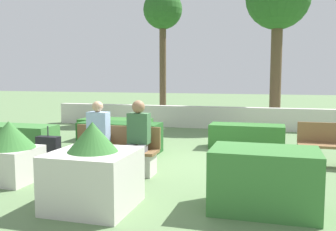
% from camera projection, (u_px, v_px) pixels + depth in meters
% --- Properties ---
extents(ground_plane, '(60.00, 60.00, 0.00)m').
position_uv_depth(ground_plane, '(173.00, 162.00, 7.73)').
color(ground_plane, '#607F51').
extents(perimeter_wall, '(11.39, 0.30, 0.74)m').
position_uv_depth(perimeter_wall, '(213.00, 117.00, 12.60)').
color(perimeter_wall, beige).
rests_on(perimeter_wall, ground_plane).
extents(bench_front, '(1.67, 0.48, 0.84)m').
position_uv_depth(bench_front, '(113.00, 155.00, 6.84)').
color(bench_front, brown).
rests_on(bench_front, ground_plane).
extents(person_seated_man, '(0.38, 0.64, 1.31)m').
position_uv_depth(person_seated_man, '(95.00, 134.00, 6.74)').
color(person_seated_man, '#515B70').
rests_on(person_seated_man, ground_plane).
extents(person_seated_woman, '(0.38, 0.64, 1.34)m').
position_uv_depth(person_seated_woman, '(137.00, 135.00, 6.53)').
color(person_seated_woman, slate).
rests_on(person_seated_woman, ground_plane).
extents(hedge_block_near_left, '(1.78, 0.73, 0.59)m').
position_uv_depth(hedge_block_near_left, '(247.00, 136.00, 9.11)').
color(hedge_block_near_left, '#33702D').
rests_on(hedge_block_near_left, ground_plane).
extents(hedge_block_near_right, '(1.78, 0.69, 0.72)m').
position_uv_depth(hedge_block_near_right, '(15.00, 142.00, 8.02)').
color(hedge_block_near_right, '#3D7A38').
rests_on(hedge_block_near_right, ground_plane).
extents(hedge_block_mid_left, '(1.90, 0.71, 0.69)m').
position_uv_depth(hedge_block_mid_left, '(120.00, 137.00, 8.70)').
color(hedge_block_mid_left, '#235623').
rests_on(hedge_block_mid_left, ground_plane).
extents(hedge_block_mid_right, '(1.89, 0.87, 0.59)m').
position_uv_depth(hedge_block_mid_right, '(116.00, 130.00, 10.26)').
color(hedge_block_mid_right, '#33702D').
rests_on(hedge_block_mid_right, ground_plane).
extents(hedge_block_far_left, '(1.37, 0.87, 0.82)m').
position_uv_depth(hedge_block_far_left, '(264.00, 180.00, 4.87)').
color(hedge_block_far_left, '#3D7A38').
rests_on(hedge_block_far_left, ground_plane).
extents(planter_corner_left, '(0.84, 0.84, 1.02)m').
position_uv_depth(planter_corner_left, '(10.00, 151.00, 6.22)').
color(planter_corner_left, beige).
rests_on(planter_corner_left, ground_plane).
extents(planter_corner_right, '(1.07, 1.07, 1.16)m').
position_uv_depth(planter_corner_right, '(93.00, 172.00, 4.98)').
color(planter_corner_right, beige).
rests_on(planter_corner_right, ground_plane).
extents(suitcase, '(0.44, 0.19, 0.82)m').
position_uv_depth(suitcase, '(49.00, 153.00, 7.11)').
color(suitcase, black).
rests_on(suitcase, ground_plane).
extents(tree_leftmost, '(1.45, 1.45, 4.94)m').
position_uv_depth(tree_leftmost, '(163.00, 14.00, 13.88)').
color(tree_leftmost, brown).
rests_on(tree_leftmost, ground_plane).
extents(tree_center_left, '(2.21, 2.21, 5.56)m').
position_uv_depth(tree_center_left, '(278.00, 1.00, 12.82)').
color(tree_center_left, brown).
rests_on(tree_center_left, ground_plane).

